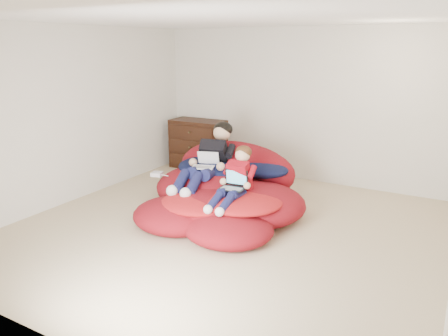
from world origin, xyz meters
TOP-DOWN VIEW (x-y plane):
  - room_shell at (0.00, 0.00)m, footprint 5.10×5.10m
  - dresser at (-1.85, 2.24)m, footprint 1.00×0.57m
  - beanbag_pile at (-0.37, 0.59)m, footprint 2.31×2.39m
  - cream_pillow at (-0.96, 1.33)m, footprint 0.47×0.30m
  - older_boy at (-0.65, 0.70)m, footprint 0.46×1.36m
  - younger_boy at (0.01, 0.21)m, footprint 0.28×0.90m
  - laptop_white at (-0.65, 0.57)m, footprint 0.35×0.39m
  - laptop_black at (0.01, 0.17)m, footprint 0.32×0.26m
  - power_adapter at (-1.37, 0.39)m, footprint 0.18×0.18m

SIDE VIEW (x-z plane):
  - room_shell at x=0.00m, z-range -1.17..1.60m
  - beanbag_pile at x=-0.37m, z-range -0.19..0.71m
  - power_adapter at x=-1.37m, z-range 0.39..0.45m
  - dresser at x=-1.85m, z-range 0.00..0.89m
  - laptop_black at x=0.01m, z-range 0.44..0.67m
  - cream_pillow at x=-0.96m, z-range 0.47..0.77m
  - younger_boy at x=0.01m, z-range 0.28..0.96m
  - laptop_white at x=-0.65m, z-range 0.54..0.74m
  - older_boy at x=-0.65m, z-range 0.30..1.11m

